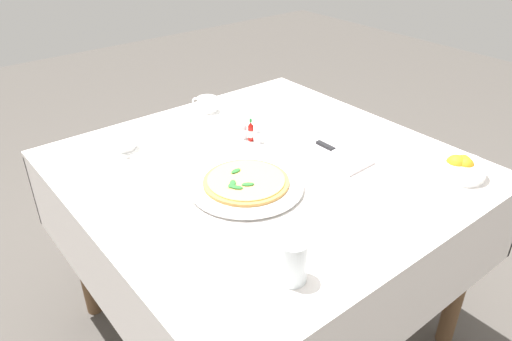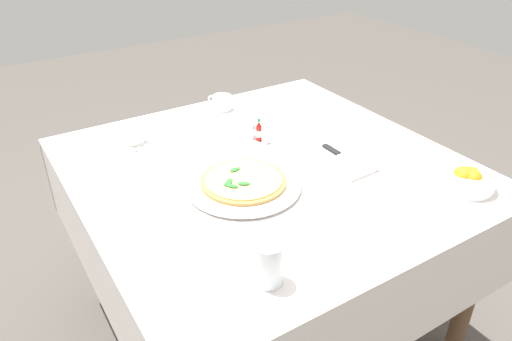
{
  "view_description": "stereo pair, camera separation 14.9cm",
  "coord_description": "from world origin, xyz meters",
  "px_view_note": "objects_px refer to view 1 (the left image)",
  "views": [
    {
      "loc": [
        1.04,
        -0.87,
        1.5
      ],
      "look_at": [
        0.04,
        -0.07,
        0.74
      ],
      "focal_mm": 34.2,
      "sensor_mm": 36.0,
      "label": 1
    },
    {
      "loc": [
        1.13,
        -0.75,
        1.5
      ],
      "look_at": [
        0.04,
        -0.07,
        0.74
      ],
      "focal_mm": 34.2,
      "sensor_mm": 36.0,
      "label": 2
    }
  ],
  "objects_px": {
    "dinner_knife": "(337,152)",
    "pepper_shaker": "(244,132)",
    "pizza": "(246,181)",
    "napkin_folded": "(336,155)",
    "coffee_cup_near_left": "(123,142)",
    "water_glass_far_right": "(292,263)",
    "salt_shaker": "(258,136)",
    "pizza_plate": "(246,185)",
    "citrus_bowl": "(460,167)",
    "hot_sauce_bottle": "(251,132)",
    "coffee_cup_far_left": "(207,106)"
  },
  "relations": [
    {
      "from": "dinner_knife",
      "to": "citrus_bowl",
      "type": "xyz_separation_m",
      "value": [
        0.31,
        0.21,
        0.0
      ]
    },
    {
      "from": "hot_sauce_bottle",
      "to": "pepper_shaker",
      "type": "bearing_deg",
      "value": -160.35
    },
    {
      "from": "pizza",
      "to": "dinner_knife",
      "type": "bearing_deg",
      "value": 83.76
    },
    {
      "from": "water_glass_far_right",
      "to": "napkin_folded",
      "type": "relative_size",
      "value": 0.47
    },
    {
      "from": "pizza",
      "to": "salt_shaker",
      "type": "height_order",
      "value": "salt_shaker"
    },
    {
      "from": "coffee_cup_far_left",
      "to": "dinner_knife",
      "type": "distance_m",
      "value": 0.59
    },
    {
      "from": "pizza_plate",
      "to": "napkin_folded",
      "type": "bearing_deg",
      "value": 84.21
    },
    {
      "from": "coffee_cup_far_left",
      "to": "salt_shaker",
      "type": "xyz_separation_m",
      "value": [
        0.33,
        -0.01,
        -0.0
      ]
    },
    {
      "from": "water_glass_far_right",
      "to": "pepper_shaker",
      "type": "relative_size",
      "value": 1.9
    },
    {
      "from": "coffee_cup_far_left",
      "to": "napkin_folded",
      "type": "distance_m",
      "value": 0.58
    },
    {
      "from": "salt_shaker",
      "to": "citrus_bowl",
      "type": "bearing_deg",
      "value": 31.63
    },
    {
      "from": "coffee_cup_near_left",
      "to": "pizza",
      "type": "bearing_deg",
      "value": 21.24
    },
    {
      "from": "dinner_knife",
      "to": "pepper_shaker",
      "type": "distance_m",
      "value": 0.34
    },
    {
      "from": "water_glass_far_right",
      "to": "citrus_bowl",
      "type": "bearing_deg",
      "value": 91.42
    },
    {
      "from": "pizza_plate",
      "to": "coffee_cup_near_left",
      "type": "xyz_separation_m",
      "value": [
        -0.45,
        -0.17,
        0.02
      ]
    },
    {
      "from": "pizza",
      "to": "dinner_knife",
      "type": "distance_m",
      "value": 0.35
    },
    {
      "from": "hot_sauce_bottle",
      "to": "coffee_cup_far_left",
      "type": "bearing_deg",
      "value": 176.9
    },
    {
      "from": "dinner_knife",
      "to": "pepper_shaker",
      "type": "xyz_separation_m",
      "value": [
        -0.3,
        -0.15,
        0.0
      ]
    },
    {
      "from": "coffee_cup_near_left",
      "to": "pizza_plate",
      "type": "bearing_deg",
      "value": 21.32
    },
    {
      "from": "pizza_plate",
      "to": "citrus_bowl",
      "type": "bearing_deg",
      "value": 57.92
    },
    {
      "from": "coffee_cup_far_left",
      "to": "napkin_folded",
      "type": "xyz_separation_m",
      "value": [
        0.57,
        0.12,
        -0.02
      ]
    },
    {
      "from": "napkin_folded",
      "to": "pepper_shaker",
      "type": "distance_m",
      "value": 0.34
    },
    {
      "from": "dinner_knife",
      "to": "hot_sauce_bottle",
      "type": "bearing_deg",
      "value": -153.45
    },
    {
      "from": "pizza",
      "to": "pepper_shaker",
      "type": "relative_size",
      "value": 4.51
    },
    {
      "from": "coffee_cup_far_left",
      "to": "dinner_knife",
      "type": "relative_size",
      "value": 0.67
    },
    {
      "from": "coffee_cup_far_left",
      "to": "hot_sauce_bottle",
      "type": "xyz_separation_m",
      "value": [
        0.3,
        -0.02,
        0.01
      ]
    },
    {
      "from": "pizza",
      "to": "napkin_folded",
      "type": "bearing_deg",
      "value": 84.22
    },
    {
      "from": "napkin_folded",
      "to": "pizza",
      "type": "bearing_deg",
      "value": -98.47
    },
    {
      "from": "citrus_bowl",
      "to": "pepper_shaker",
      "type": "relative_size",
      "value": 2.67
    },
    {
      "from": "hot_sauce_bottle",
      "to": "pepper_shaker",
      "type": "distance_m",
      "value": 0.03
    },
    {
      "from": "napkin_folded",
      "to": "dinner_knife",
      "type": "distance_m",
      "value": 0.01
    },
    {
      "from": "pizza",
      "to": "salt_shaker",
      "type": "relative_size",
      "value": 4.51
    },
    {
      "from": "coffee_cup_near_left",
      "to": "pepper_shaker",
      "type": "bearing_deg",
      "value": 63.88
    },
    {
      "from": "pizza",
      "to": "hot_sauce_bottle",
      "type": "bearing_deg",
      "value": 139.24
    },
    {
      "from": "pizza_plate",
      "to": "citrus_bowl",
      "type": "distance_m",
      "value": 0.66
    },
    {
      "from": "coffee_cup_near_left",
      "to": "dinner_knife",
      "type": "height_order",
      "value": "coffee_cup_near_left"
    },
    {
      "from": "coffee_cup_near_left",
      "to": "napkin_folded",
      "type": "xyz_separation_m",
      "value": [
        0.48,
        0.52,
        -0.02
      ]
    },
    {
      "from": "pizza",
      "to": "coffee_cup_near_left",
      "type": "relative_size",
      "value": 1.95
    },
    {
      "from": "dinner_knife",
      "to": "hot_sauce_bottle",
      "type": "distance_m",
      "value": 0.31
    },
    {
      "from": "pizza",
      "to": "coffee_cup_far_left",
      "type": "distance_m",
      "value": 0.58
    },
    {
      "from": "water_glass_far_right",
      "to": "salt_shaker",
      "type": "distance_m",
      "value": 0.69
    },
    {
      "from": "coffee_cup_near_left",
      "to": "napkin_folded",
      "type": "distance_m",
      "value": 0.71
    },
    {
      "from": "coffee_cup_near_left",
      "to": "pepper_shaker",
      "type": "relative_size",
      "value": 2.31
    },
    {
      "from": "water_glass_far_right",
      "to": "napkin_folded",
      "type": "bearing_deg",
      "value": 123.74
    },
    {
      "from": "coffee_cup_near_left",
      "to": "hot_sauce_bottle",
      "type": "bearing_deg",
      "value": 61.13
    },
    {
      "from": "water_glass_far_right",
      "to": "salt_shaker",
      "type": "xyz_separation_m",
      "value": [
        -0.58,
        0.37,
        -0.02
      ]
    },
    {
      "from": "napkin_folded",
      "to": "citrus_bowl",
      "type": "distance_m",
      "value": 0.38
    },
    {
      "from": "coffee_cup_far_left",
      "to": "dinner_knife",
      "type": "height_order",
      "value": "coffee_cup_far_left"
    },
    {
      "from": "hot_sauce_bottle",
      "to": "pepper_shaker",
      "type": "xyz_separation_m",
      "value": [
        -0.03,
        -0.01,
        -0.01
      ]
    },
    {
      "from": "water_glass_far_right",
      "to": "hot_sauce_bottle",
      "type": "relative_size",
      "value": 1.29
    }
  ]
}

